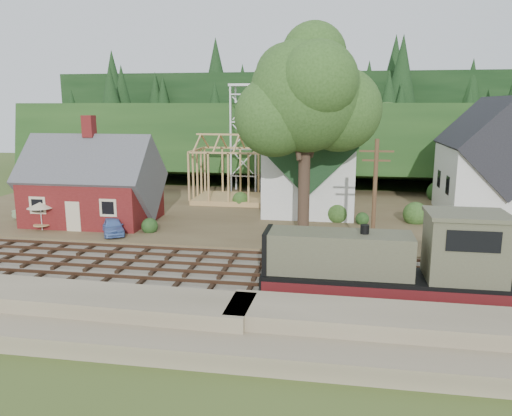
% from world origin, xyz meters
% --- Properties ---
extents(ground, '(140.00, 140.00, 0.00)m').
position_xyz_m(ground, '(0.00, 0.00, 0.00)').
color(ground, '#384C1E').
rests_on(ground, ground).
extents(embankment, '(64.00, 5.00, 1.60)m').
position_xyz_m(embankment, '(0.00, -8.50, 0.00)').
color(embankment, '#7F7259').
rests_on(embankment, ground).
extents(railroad_bed, '(64.00, 11.00, 0.16)m').
position_xyz_m(railroad_bed, '(0.00, 0.00, 0.08)').
color(railroad_bed, '#726B5B').
rests_on(railroad_bed, ground).
extents(village_flat, '(64.00, 26.00, 0.30)m').
position_xyz_m(village_flat, '(0.00, 18.00, 0.15)').
color(village_flat, brown).
rests_on(village_flat, ground).
extents(hillside, '(70.00, 28.96, 12.74)m').
position_xyz_m(hillside, '(0.00, 42.00, 0.00)').
color(hillside, '#1E3F19').
rests_on(hillside, ground).
extents(ridge, '(80.00, 20.00, 12.00)m').
position_xyz_m(ridge, '(0.00, 58.00, 0.00)').
color(ridge, black).
rests_on(ridge, ground).
extents(depot, '(10.80, 7.41, 9.00)m').
position_xyz_m(depot, '(-16.00, 11.00, 3.21)').
color(depot, '#5B1415').
rests_on(depot, village_flat).
extents(church, '(8.40, 15.17, 13.00)m').
position_xyz_m(church, '(2.00, 19.68, 5.18)').
color(church, silver).
rests_on(church, village_flat).
extents(farmhouse, '(8.40, 10.80, 10.60)m').
position_xyz_m(farmhouse, '(18.00, 19.00, 4.87)').
color(farmhouse, silver).
rests_on(farmhouse, village_flat).
extents(timber_frame, '(8.20, 6.20, 6.99)m').
position_xyz_m(timber_frame, '(-6.00, 22.00, 3.27)').
color(timber_frame, tan).
rests_on(timber_frame, village_flat).
extents(lattice_tower, '(3.20, 3.20, 12.12)m').
position_xyz_m(lattice_tower, '(-6.00, 28.00, 10.03)').
color(lattice_tower, silver).
rests_on(lattice_tower, village_flat).
extents(big_tree, '(10.90, 8.40, 14.70)m').
position_xyz_m(big_tree, '(2.17, 10.08, 10.22)').
color(big_tree, '#38281E').
rests_on(big_tree, village_flat).
extents(telegraph_pole_near, '(2.20, 0.28, 8.00)m').
position_xyz_m(telegraph_pole_near, '(7.00, 5.20, 4.25)').
color(telegraph_pole_near, '#4C331E').
rests_on(telegraph_pole_near, ground).
extents(locomotive, '(12.15, 3.04, 4.86)m').
position_xyz_m(locomotive, '(7.51, -3.00, 2.15)').
color(locomotive, black).
rests_on(locomotive, railroad_bed).
extents(car_blue, '(3.19, 4.04, 1.29)m').
position_xyz_m(car_blue, '(-12.54, 7.17, 0.94)').
color(car_blue, '#6088CF').
rests_on(car_blue, village_flat).
extents(car_green, '(3.67, 1.65, 1.17)m').
position_xyz_m(car_green, '(-21.53, 10.59, 0.88)').
color(car_green, '#83A572').
rests_on(car_green, village_flat).
extents(patio_set, '(2.04, 2.04, 2.27)m').
position_xyz_m(patio_set, '(-18.73, 7.43, 2.24)').
color(patio_set, silver).
rests_on(patio_set, village_flat).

